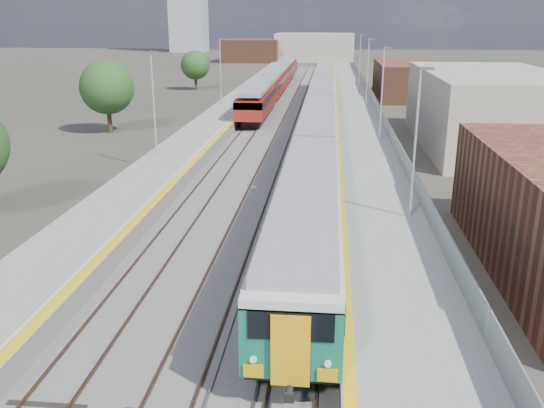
# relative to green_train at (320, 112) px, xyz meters

# --- Properties ---
(ground) EXTENTS (320.00, 320.00, 0.00)m
(ground) POSITION_rel_green_train_xyz_m (-1.50, 1.79, -2.28)
(ground) COLOR #47443A
(ground) RESTS_ON ground
(ballast_bed) EXTENTS (10.50, 155.00, 0.06)m
(ballast_bed) POSITION_rel_green_train_xyz_m (-3.75, 4.29, -2.25)
(ballast_bed) COLOR #565451
(ballast_bed) RESTS_ON ground
(tracks) EXTENTS (8.96, 160.00, 0.17)m
(tracks) POSITION_rel_green_train_xyz_m (-3.15, 5.97, -2.18)
(tracks) COLOR #4C3323
(tracks) RESTS_ON ground
(platform_right) EXTENTS (4.70, 155.00, 8.52)m
(platform_right) POSITION_rel_green_train_xyz_m (3.78, 4.28, -1.75)
(platform_right) COLOR slate
(platform_right) RESTS_ON ground
(platform_left) EXTENTS (4.30, 155.00, 8.52)m
(platform_left) POSITION_rel_green_train_xyz_m (-10.55, 4.28, -1.76)
(platform_left) COLOR slate
(platform_left) RESTS_ON ground
(buildings) EXTENTS (72.00, 185.50, 40.00)m
(buildings) POSITION_rel_green_train_xyz_m (-19.62, 90.39, 8.42)
(buildings) COLOR brown
(buildings) RESTS_ON ground
(green_train) EXTENTS (2.94, 81.91, 3.24)m
(green_train) POSITION_rel_green_train_xyz_m (0.00, 0.00, 0.00)
(green_train) COLOR black
(green_train) RESTS_ON ground
(red_train) EXTENTS (2.89, 58.67, 3.65)m
(red_train) POSITION_rel_green_train_xyz_m (-7.00, 29.90, -0.12)
(red_train) COLOR black
(red_train) RESTS_ON ground
(tree_b) EXTENTS (5.14, 5.14, 6.97)m
(tree_b) POSITION_rel_green_train_xyz_m (-20.43, -0.65, 2.10)
(tree_b) COLOR #382619
(tree_b) RESTS_ON ground
(tree_c) EXTENTS (4.43, 4.43, 6.01)m
(tree_c) POSITION_rel_green_train_xyz_m (-20.03, 35.00, 1.50)
(tree_c) COLOR #382619
(tree_c) RESTS_ON ground
(tree_d) EXTENTS (4.56, 4.56, 6.18)m
(tree_d) POSITION_rel_green_train_xyz_m (18.67, 15.12, 1.60)
(tree_d) COLOR #382619
(tree_d) RESTS_ON ground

